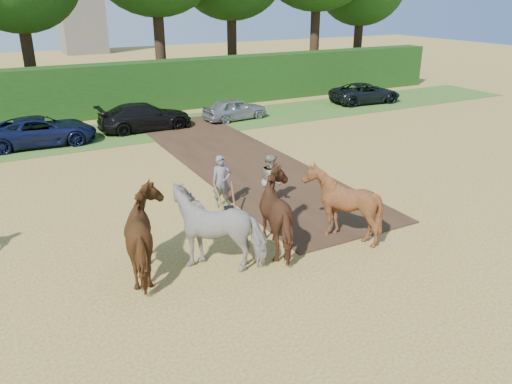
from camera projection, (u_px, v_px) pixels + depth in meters
The scene contains 7 objects.
ground at pixel (294, 229), 15.38m from camera, with size 120.00×120.00×0.00m, color gold.
earth_strip at pixel (237, 160), 21.76m from camera, with size 4.50×17.00×0.05m, color #472D1C.
grass_verge at pixel (155, 129), 26.84m from camera, with size 50.00×5.00×0.03m, color #38601E.
hedgerow at pixel (130, 88), 29.98m from camera, with size 46.00×1.60×3.00m, color #14380F.
spectator_near at pixel (271, 180), 16.86m from camera, with size 0.87×0.68×1.80m, color tan.
plough_team at pixel (252, 218), 13.59m from camera, with size 7.43×5.17×2.17m.
parked_cars at pixel (129, 120), 25.88m from camera, with size 35.58×3.15×1.43m.
Camera 1 is at (-7.58, -11.68, 6.73)m, focal length 35.00 mm.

